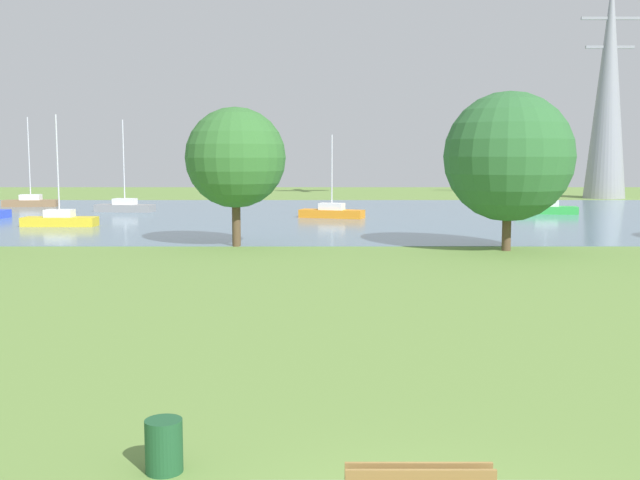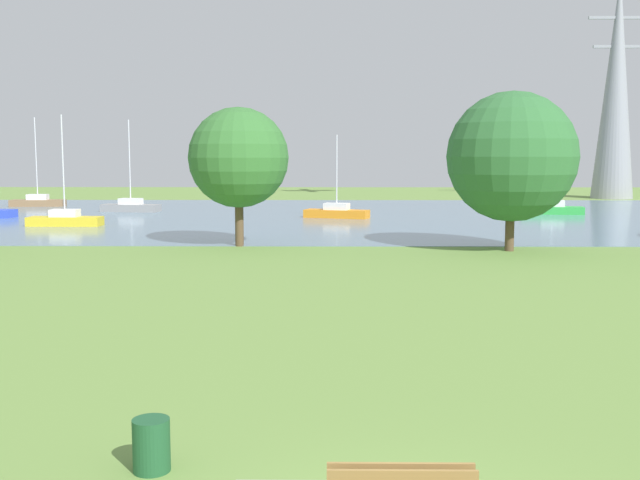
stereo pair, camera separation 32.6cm
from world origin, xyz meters
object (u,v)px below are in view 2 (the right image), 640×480
at_px(sailboat_yellow, 65,219).
at_px(sailboat_orange, 337,212).
at_px(sailboat_gray, 131,206).
at_px(tree_east_near, 239,158).
at_px(sailboat_green, 552,209).
at_px(sailboat_brown, 38,201).
at_px(electricity_pylon, 616,86).
at_px(litter_bin, 151,445).
at_px(tree_west_near, 512,157).

xyz_separation_m(sailboat_yellow, sailboat_orange, (18.10, 6.68, -0.01)).
bearing_deg(sailboat_gray, tree_east_near, -63.38).
relative_size(sailboat_green, sailboat_brown, 0.71).
bearing_deg(sailboat_gray, electricity_pylon, 23.00).
xyz_separation_m(sailboat_green, tree_east_near, (-22.40, -21.41, 4.11)).
relative_size(litter_bin, electricity_pylon, 0.03).
bearing_deg(sailboat_green, sailboat_yellow, -163.46).
bearing_deg(sailboat_orange, litter_bin, -94.02).
bearing_deg(tree_east_near, sailboat_gray, 116.62).
relative_size(litter_bin, sailboat_yellow, 0.11).
bearing_deg(sailboat_brown, sailboat_green, -10.92).
height_order(litter_bin, tree_west_near, tree_west_near).
bearing_deg(electricity_pylon, litter_bin, -114.94).
bearing_deg(tree_east_near, sailboat_yellow, 139.73).
distance_m(sailboat_brown, sailboat_orange, 29.94).
height_order(sailboat_yellow, sailboat_orange, sailboat_yellow).
relative_size(litter_bin, sailboat_gray, 0.11).
height_order(sailboat_green, sailboat_yellow, sailboat_yellow).
height_order(sailboat_gray, sailboat_orange, sailboat_gray).
xyz_separation_m(sailboat_orange, tree_east_near, (-5.20, -17.61, 4.10)).
distance_m(sailboat_yellow, tree_east_near, 17.39).
bearing_deg(sailboat_orange, tree_east_near, -106.47).
xyz_separation_m(litter_bin, electricity_pylon, (33.33, 71.67, 11.58)).
bearing_deg(sailboat_orange, sailboat_gray, 160.54).
relative_size(sailboat_gray, tree_east_near, 1.06).
relative_size(sailboat_brown, tree_west_near, 1.04).
bearing_deg(electricity_pylon, sailboat_gray, -157.00).
bearing_deg(sailboat_gray, sailboat_orange, -19.46).
height_order(sailboat_gray, sailboat_yellow, sailboat_gray).
height_order(sailboat_green, sailboat_orange, sailboat_orange).
bearing_deg(tree_west_near, tree_east_near, 172.40).
height_order(sailboat_orange, tree_west_near, tree_west_near).
height_order(tree_east_near, electricity_pylon, electricity_pylon).
height_order(litter_bin, sailboat_green, sailboat_green).
relative_size(sailboat_green, tree_west_near, 0.73).
distance_m(litter_bin, sailboat_green, 53.48).
height_order(litter_bin, sailboat_gray, sailboat_gray).
relative_size(sailboat_green, electricity_pylon, 0.24).
relative_size(sailboat_brown, electricity_pylon, 0.34).
bearing_deg(tree_east_near, sailboat_brown, 126.34).
xyz_separation_m(litter_bin, tree_west_near, (11.52, 26.22, 4.21)).
height_order(sailboat_gray, tree_west_near, tree_west_near).
bearing_deg(electricity_pylon, tree_east_near, -128.98).
bearing_deg(sailboat_brown, tree_east_near, -53.66).
xyz_separation_m(sailboat_gray, tree_west_near, (25.36, -25.44, 4.14)).
relative_size(sailboat_orange, electricity_pylon, 0.26).
bearing_deg(tree_west_near, litter_bin, -113.73).
distance_m(litter_bin, sailboat_yellow, 41.70).
relative_size(sailboat_green, sailboat_orange, 0.92).
bearing_deg(tree_east_near, litter_bin, -85.92).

